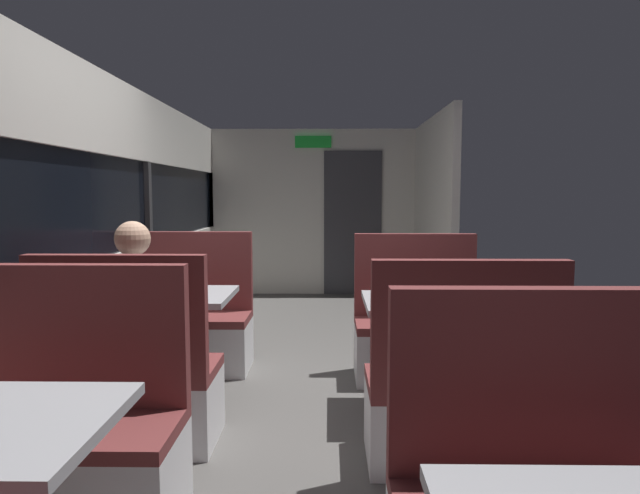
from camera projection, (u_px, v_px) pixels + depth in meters
ground_plane at (297, 404)px, 3.82m from camera, size 3.30×9.20×0.02m
carriage_window_panel_left at (78, 240)px, 3.73m from camera, size 0.09×8.48×2.30m
carriage_end_bulkhead at (318, 213)px, 7.88m from camera, size 2.90×0.11×2.30m
carriage_aisle_panel_right at (433, 216)px, 6.67m from camera, size 0.08×2.40×2.30m
bench_near_window_facing_entry at (70, 448)px, 2.41m from camera, size 0.95×0.50×1.10m
dining_table_mid_window at (165, 308)px, 3.82m from camera, size 0.90×0.70×0.74m
bench_mid_window_facing_end at (130, 388)px, 3.15m from camera, size 0.95×0.50×1.10m
bench_mid_window_facing_entry at (191, 328)px, 4.54m from camera, size 0.95×0.50×1.10m
dining_table_rear_aisle at (435, 315)px, 3.59m from camera, size 0.90×0.70×0.74m
bench_rear_aisle_facing_end at (459, 403)px, 2.92m from camera, size 0.95×0.50×1.10m
bench_rear_aisle_facing_entry at (417, 336)px, 4.32m from camera, size 0.95×0.50×1.10m
seated_passenger at (134, 348)px, 3.20m from camera, size 0.47×0.55×1.26m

